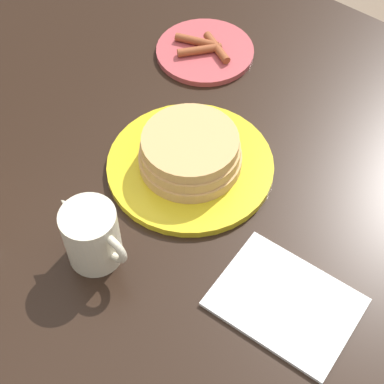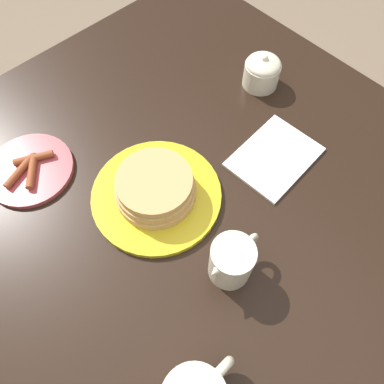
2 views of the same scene
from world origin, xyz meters
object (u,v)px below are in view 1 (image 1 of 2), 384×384
Objects in this scene: pancake_plate at (190,157)px; side_plate_bacon at (205,51)px; napkin at (285,302)px; creamer_pitcher at (91,235)px.

side_plate_bacon is (-0.14, 0.21, -0.02)m from pancake_plate.
pancake_plate is 1.36× the size of napkin.
creamer_pitcher is (0.14, -0.40, 0.04)m from side_plate_bacon.
side_plate_bacon is at bearing 140.47° from napkin.
pancake_plate is at bearing -56.28° from side_plate_bacon.
creamer_pitcher is at bearing -157.12° from napkin.
napkin is at bearing 22.88° from creamer_pitcher.
pancake_plate is 0.26m from side_plate_bacon.
creamer_pitcher is at bearing -71.03° from side_plate_bacon.
creamer_pitcher is 0.62× the size of napkin.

